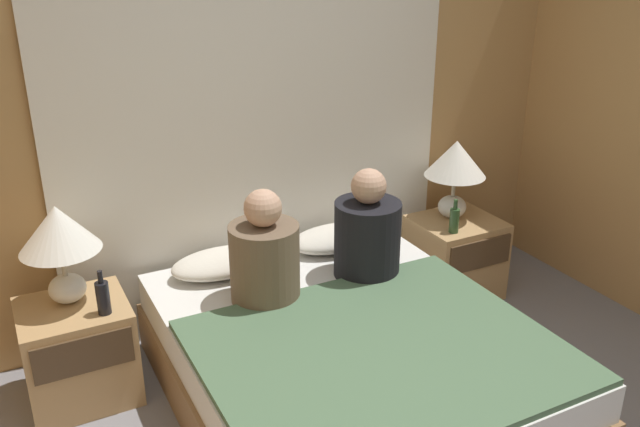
% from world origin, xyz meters
% --- Properties ---
extents(wall_back, '(4.07, 0.06, 2.50)m').
position_xyz_m(wall_back, '(0.00, 1.89, 1.25)').
color(wall_back, tan).
rests_on(wall_back, ground_plane).
extents(curtain_panel, '(2.50, 0.02, 2.24)m').
position_xyz_m(curtain_panel, '(0.00, 1.83, 1.12)').
color(curtain_panel, white).
rests_on(curtain_panel, ground_plane).
extents(bed, '(1.57, 1.90, 0.45)m').
position_xyz_m(bed, '(0.00, 0.82, 0.22)').
color(bed, olive).
rests_on(bed, ground_plane).
extents(nightstand_left, '(0.50, 0.47, 0.50)m').
position_xyz_m(nightstand_left, '(-1.14, 1.46, 0.25)').
color(nightstand_left, tan).
rests_on(nightstand_left, ground_plane).
extents(nightstand_right, '(0.50, 0.47, 0.50)m').
position_xyz_m(nightstand_right, '(1.14, 1.46, 0.25)').
color(nightstand_right, tan).
rests_on(nightstand_right, ground_plane).
extents(lamp_left, '(0.37, 0.37, 0.49)m').
position_xyz_m(lamp_left, '(-1.14, 1.53, 0.84)').
color(lamp_left, silver).
rests_on(lamp_left, nightstand_left).
extents(lamp_right, '(0.37, 0.37, 0.49)m').
position_xyz_m(lamp_right, '(1.14, 1.53, 0.84)').
color(lamp_right, silver).
rests_on(lamp_right, nightstand_right).
extents(pillow_left, '(0.56, 0.32, 0.12)m').
position_xyz_m(pillow_left, '(-0.34, 1.57, 0.51)').
color(pillow_left, silver).
rests_on(pillow_left, bed).
extents(pillow_right, '(0.56, 0.32, 0.12)m').
position_xyz_m(pillow_right, '(0.34, 1.57, 0.51)').
color(pillow_right, silver).
rests_on(pillow_right, bed).
extents(blanket_on_bed, '(1.51, 1.27, 0.03)m').
position_xyz_m(blanket_on_bed, '(0.00, 0.54, 0.46)').
color(blanket_on_bed, '#4C6B4C').
rests_on(blanket_on_bed, bed).
extents(person_left_in_bed, '(0.34, 0.34, 0.58)m').
position_xyz_m(person_left_in_bed, '(-0.25, 1.21, 0.68)').
color(person_left_in_bed, brown).
rests_on(person_left_in_bed, bed).
extents(person_right_in_bed, '(0.35, 0.35, 0.59)m').
position_xyz_m(person_right_in_bed, '(0.33, 1.21, 0.68)').
color(person_right_in_bed, black).
rests_on(person_right_in_bed, bed).
extents(beer_bottle_on_left_stand, '(0.06, 0.06, 0.22)m').
position_xyz_m(beer_bottle_on_left_stand, '(-1.01, 1.34, 0.59)').
color(beer_bottle_on_left_stand, black).
rests_on(beer_bottle_on_left_stand, nightstand_left).
extents(beer_bottle_on_right_stand, '(0.06, 0.06, 0.21)m').
position_xyz_m(beer_bottle_on_right_stand, '(1.00, 1.34, 0.58)').
color(beer_bottle_on_right_stand, '#2D4C28').
rests_on(beer_bottle_on_right_stand, nightstand_right).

